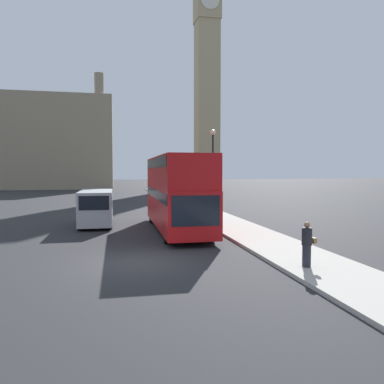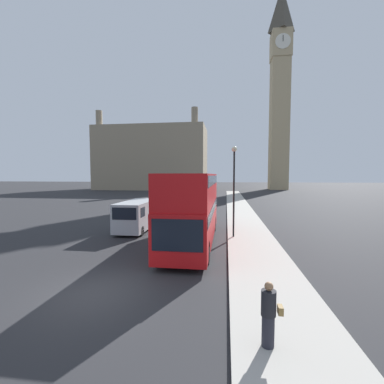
{
  "view_description": "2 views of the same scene",
  "coord_description": "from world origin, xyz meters",
  "px_view_note": "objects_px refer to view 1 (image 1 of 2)",
  "views": [
    {
      "loc": [
        -0.86,
        -14.8,
        3.62
      ],
      "look_at": [
        3.52,
        6.57,
        2.41
      ],
      "focal_mm": 35.0,
      "sensor_mm": 36.0,
      "label": 1
    },
    {
      "loc": [
        4.85,
        -8.8,
        4.41
      ],
      "look_at": [
        1.58,
        15.87,
        2.76
      ],
      "focal_mm": 24.0,
      "sensor_mm": 36.0,
      "label": 2
    }
  ],
  "objects_px": {
    "white_van": "(96,207)",
    "pedestrian": "(307,244)",
    "clock_tower": "(207,56)",
    "parked_sedan": "(94,195)",
    "red_double_decker_bus": "(177,190)",
    "street_lamp": "(213,163)"
  },
  "relations": [
    {
      "from": "white_van",
      "to": "pedestrian",
      "type": "distance_m",
      "value": 15.35
    },
    {
      "from": "clock_tower",
      "to": "parked_sedan",
      "type": "bearing_deg",
      "value": -120.59
    },
    {
      "from": "clock_tower",
      "to": "white_van",
      "type": "relative_size",
      "value": 11.31
    },
    {
      "from": "pedestrian",
      "to": "parked_sedan",
      "type": "relative_size",
      "value": 0.37
    },
    {
      "from": "clock_tower",
      "to": "red_double_decker_bus",
      "type": "height_order",
      "value": "clock_tower"
    },
    {
      "from": "white_van",
      "to": "pedestrian",
      "type": "bearing_deg",
      "value": -58.32
    },
    {
      "from": "white_van",
      "to": "street_lamp",
      "type": "bearing_deg",
      "value": -12.38
    },
    {
      "from": "street_lamp",
      "to": "clock_tower",
      "type": "bearing_deg",
      "value": 76.51
    },
    {
      "from": "street_lamp",
      "to": "parked_sedan",
      "type": "height_order",
      "value": "street_lamp"
    },
    {
      "from": "red_double_decker_bus",
      "to": "street_lamp",
      "type": "relative_size",
      "value": 1.78
    },
    {
      "from": "clock_tower",
      "to": "pedestrian",
      "type": "xyz_separation_m",
      "value": [
        -14.63,
        -74.64,
        -29.7
      ]
    },
    {
      "from": "street_lamp",
      "to": "parked_sedan",
      "type": "distance_m",
      "value": 24.59
    },
    {
      "from": "parked_sedan",
      "to": "clock_tower",
      "type": "bearing_deg",
      "value": 59.41
    },
    {
      "from": "clock_tower",
      "to": "parked_sedan",
      "type": "distance_m",
      "value": 55.82
    },
    {
      "from": "white_van",
      "to": "street_lamp",
      "type": "height_order",
      "value": "street_lamp"
    },
    {
      "from": "red_double_decker_bus",
      "to": "white_van",
      "type": "height_order",
      "value": "red_double_decker_bus"
    },
    {
      "from": "clock_tower",
      "to": "street_lamp",
      "type": "distance_m",
      "value": 70.21
    },
    {
      "from": "white_van",
      "to": "street_lamp",
      "type": "distance_m",
      "value": 8.24
    },
    {
      "from": "red_double_decker_bus",
      "to": "parked_sedan",
      "type": "xyz_separation_m",
      "value": [
        -6.17,
        24.12,
        -1.81
      ]
    },
    {
      "from": "pedestrian",
      "to": "street_lamp",
      "type": "bearing_deg",
      "value": 92.69
    },
    {
      "from": "pedestrian",
      "to": "red_double_decker_bus",
      "type": "bearing_deg",
      "value": 107.58
    },
    {
      "from": "red_double_decker_bus",
      "to": "parked_sedan",
      "type": "height_order",
      "value": "red_double_decker_bus"
    }
  ]
}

